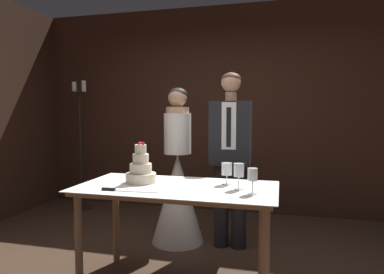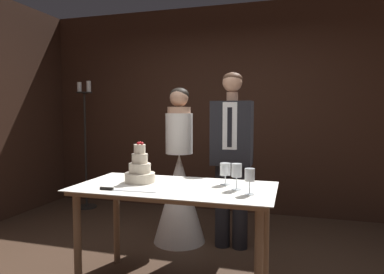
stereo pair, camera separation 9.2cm
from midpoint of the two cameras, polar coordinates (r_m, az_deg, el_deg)
wall_back at (r=4.72m, az=6.80°, el=4.57°), size 5.50×0.12×2.78m
cake_table at (r=2.63m, az=-1.86°, el=-10.16°), size 1.50×0.76×0.80m
tiered_cake at (r=2.75m, az=-7.74°, el=-5.48°), size 0.24×0.24×0.32m
cake_knife at (r=2.50m, az=-11.41°, el=-8.58°), size 0.42×0.05×0.02m
wine_glass_near at (r=2.48m, az=8.51°, el=-5.64°), size 0.08×0.08×0.19m
wine_glass_middle at (r=2.64m, az=6.57°, el=-5.53°), size 0.08×0.08×0.17m
wine_glass_far at (r=2.36m, az=10.70°, el=-6.44°), size 0.07×0.07×0.18m
bride at (r=3.59m, az=-1.40°, el=-8.23°), size 0.54×0.54×1.60m
groom at (r=3.41m, az=7.41°, el=-2.56°), size 0.40×0.25×1.74m
candle_stand at (r=5.03m, az=-16.83°, el=-1.80°), size 0.28×0.28×1.78m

